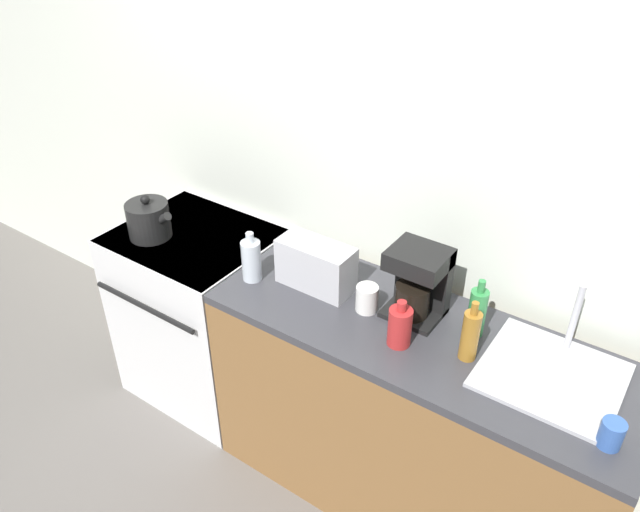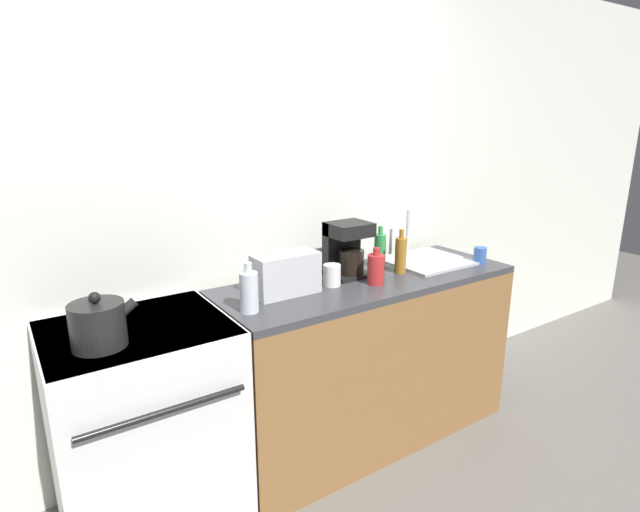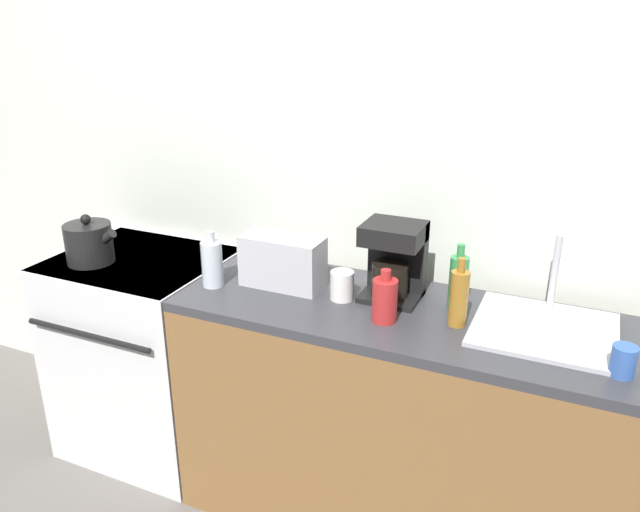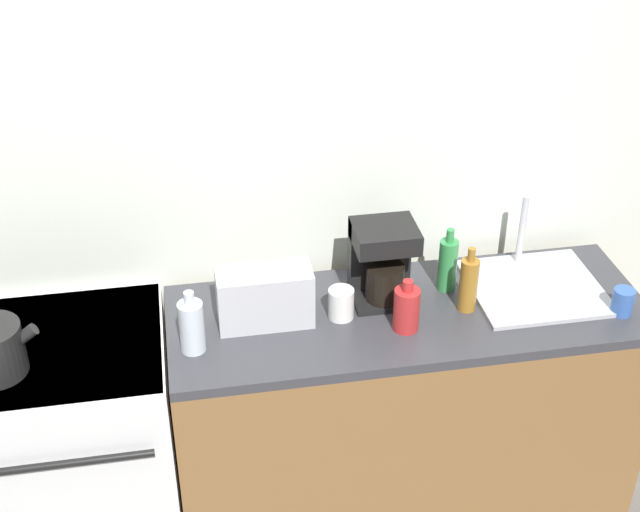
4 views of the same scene
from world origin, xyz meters
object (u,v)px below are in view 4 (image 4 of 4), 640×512
stove (72,449)px  bottle_amber (468,284)px  toaster (265,297)px  cup_white (341,303)px  coffee_maker (383,259)px  bottle_green (448,264)px  cup_blue (623,302)px  bottle_red (406,309)px  bottle_clear (192,326)px

stove → bottle_amber: 1.48m
toaster → cup_white: 0.26m
coffee_maker → cup_white: bearing=-148.7°
stove → bottle_amber: bottle_amber is taller
bottle_green → cup_blue: bearing=-25.1°
stove → bottle_amber: size_ratio=3.88×
coffee_maker → cup_white: size_ratio=2.68×
bottle_green → cup_white: bottle_green is taller
stove → bottle_red: (1.14, -0.11, 0.53)m
coffee_maker → bottle_amber: coffee_maker is taller
toaster → bottle_clear: (-0.24, -0.11, -0.01)m
bottle_red → cup_white: bearing=152.7°
toaster → bottle_red: (0.45, -0.12, -0.02)m
bottle_green → cup_blue: 0.59m
bottle_clear → cup_white: bottle_clear is taller
bottle_clear → bottle_amber: bottle_amber is taller
coffee_maker → bottle_clear: (-0.66, -0.19, -0.06)m
cup_white → toaster: bearing=175.9°
cup_blue → cup_white: bearing=171.1°
bottle_green → cup_white: 0.41m
bottle_green → bottle_amber: bearing=-76.8°
bottle_green → bottle_amber: size_ratio=0.99×
bottle_clear → cup_blue: size_ratio=2.34×
stove → toaster: size_ratio=2.97×
cup_white → bottle_red: bearing=-27.3°
coffee_maker → bottle_clear: bearing=-163.9°
bottle_amber → stove: bearing=178.4°
coffee_maker → cup_white: 0.21m
cup_blue → bottle_amber: bearing=166.8°
bottle_green → bottle_red: size_ratio=1.27×
coffee_maker → cup_blue: bearing=-17.6°
bottle_amber → cup_blue: (0.50, -0.12, -0.05)m
bottle_amber → cup_blue: 0.52m
bottle_amber → cup_blue: bearing=-13.2°
bottle_clear → cup_blue: 1.43m
bottle_red → stove: bearing=174.4°
bottle_red → coffee_maker: bearing=99.8°
toaster → bottle_clear: bottle_clear is taller
stove → bottle_green: 1.46m
coffee_maker → bottle_red: bearing=-80.2°
toaster → cup_white: size_ratio=2.92×
stove → cup_blue: 1.95m
cup_blue → bottle_green: bearing=154.9°
toaster → bottle_green: (0.65, 0.09, 0.00)m
toaster → cup_blue: toaster is taller
bottle_red → bottle_amber: size_ratio=0.78×
stove → cup_white: (0.95, -0.01, 0.51)m
toaster → bottle_red: bearing=-14.9°
cup_white → bottle_green: bearing=14.8°
stove → bottle_red: bottle_red is taller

